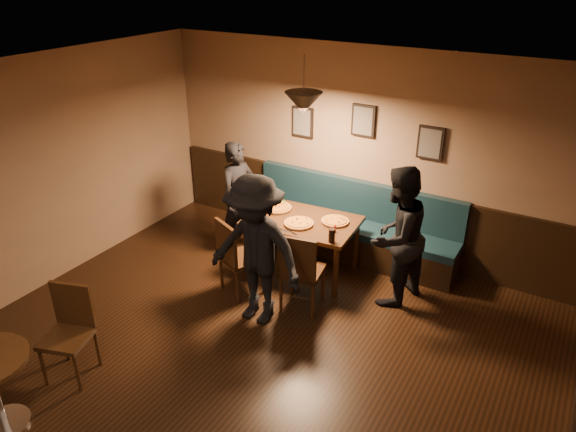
{
  "coord_description": "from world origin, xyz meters",
  "views": [
    {
      "loc": [
        2.54,
        -2.76,
        3.76
      ],
      "look_at": [
        -0.35,
        2.14,
        0.95
      ],
      "focal_mm": 32.88,
      "sensor_mm": 36.0,
      "label": 1
    }
  ],
  "objects_px": {
    "soda_glass": "(332,235)",
    "tabasco_bottle": "(335,228)",
    "diner_right": "(397,237)",
    "dining_table": "(302,245)",
    "cafe_chair_far": "(66,336)",
    "diner_front": "(256,251)",
    "diner_left": "(239,198)",
    "chair_near_right": "(302,269)",
    "booth_bench": "(349,222)",
    "chair_near_left": "(242,256)"
  },
  "relations": [
    {
      "from": "booth_bench",
      "to": "chair_near_right",
      "type": "height_order",
      "value": "chair_near_right"
    },
    {
      "from": "dining_table",
      "to": "chair_near_right",
      "type": "distance_m",
      "value": 0.82
    },
    {
      "from": "cafe_chair_far",
      "to": "booth_bench",
      "type": "bearing_deg",
      "value": -129.1
    },
    {
      "from": "diner_right",
      "to": "tabasco_bottle",
      "type": "distance_m",
      "value": 0.75
    },
    {
      "from": "diner_front",
      "to": "soda_glass",
      "type": "relative_size",
      "value": 10.57
    },
    {
      "from": "diner_left",
      "to": "cafe_chair_far",
      "type": "relative_size",
      "value": 1.65
    },
    {
      "from": "dining_table",
      "to": "diner_front",
      "type": "xyz_separation_m",
      "value": [
        0.06,
        -1.15,
        0.51
      ]
    },
    {
      "from": "diner_front",
      "to": "soda_glass",
      "type": "distance_m",
      "value": 0.98
    },
    {
      "from": "soda_glass",
      "to": "tabasco_bottle",
      "type": "distance_m",
      "value": 0.24
    },
    {
      "from": "dining_table",
      "to": "cafe_chair_far",
      "type": "bearing_deg",
      "value": -113.83
    },
    {
      "from": "dining_table",
      "to": "diner_right",
      "type": "xyz_separation_m",
      "value": [
        1.26,
        -0.01,
        0.48
      ]
    },
    {
      "from": "soda_glass",
      "to": "diner_front",
      "type": "bearing_deg",
      "value": -122.06
    },
    {
      "from": "dining_table",
      "to": "diner_right",
      "type": "height_order",
      "value": "diner_right"
    },
    {
      "from": "chair_near_right",
      "to": "diner_right",
      "type": "height_order",
      "value": "diner_right"
    },
    {
      "from": "cafe_chair_far",
      "to": "soda_glass",
      "type": "bearing_deg",
      "value": -140.36
    },
    {
      "from": "booth_bench",
      "to": "diner_right",
      "type": "distance_m",
      "value": 1.22
    },
    {
      "from": "diner_front",
      "to": "diner_right",
      "type": "bearing_deg",
      "value": 43.82
    },
    {
      "from": "chair_near_right",
      "to": "diner_left",
      "type": "relative_size",
      "value": 0.65
    },
    {
      "from": "dining_table",
      "to": "chair_near_right",
      "type": "height_order",
      "value": "chair_near_right"
    },
    {
      "from": "diner_front",
      "to": "tabasco_bottle",
      "type": "distance_m",
      "value": 1.15
    },
    {
      "from": "chair_near_left",
      "to": "diner_right",
      "type": "height_order",
      "value": "diner_right"
    },
    {
      "from": "dining_table",
      "to": "soda_glass",
      "type": "xyz_separation_m",
      "value": [
        0.58,
        -0.33,
        0.46
      ]
    },
    {
      "from": "chair_near_left",
      "to": "chair_near_right",
      "type": "distance_m",
      "value": 0.8
    },
    {
      "from": "chair_near_left",
      "to": "chair_near_right",
      "type": "relative_size",
      "value": 0.97
    },
    {
      "from": "diner_left",
      "to": "diner_front",
      "type": "distance_m",
      "value": 1.65
    },
    {
      "from": "tabasco_bottle",
      "to": "dining_table",
      "type": "bearing_deg",
      "value": 169.42
    },
    {
      "from": "chair_near_right",
      "to": "soda_glass",
      "type": "bearing_deg",
      "value": 54.23
    },
    {
      "from": "booth_bench",
      "to": "diner_front",
      "type": "bearing_deg",
      "value": -98.69
    },
    {
      "from": "diner_left",
      "to": "cafe_chair_far",
      "type": "xyz_separation_m",
      "value": [
        0.03,
        -2.94,
        -0.31
      ]
    },
    {
      "from": "soda_glass",
      "to": "diner_right",
      "type": "bearing_deg",
      "value": 24.95
    },
    {
      "from": "dining_table",
      "to": "soda_glass",
      "type": "bearing_deg",
      "value": -34.07
    },
    {
      "from": "chair_near_right",
      "to": "cafe_chair_far",
      "type": "height_order",
      "value": "chair_near_right"
    },
    {
      "from": "booth_bench",
      "to": "cafe_chair_far",
      "type": "relative_size",
      "value": 3.13
    },
    {
      "from": "soda_glass",
      "to": "cafe_chair_far",
      "type": "height_order",
      "value": "cafe_chair_far"
    },
    {
      "from": "diner_left",
      "to": "soda_glass",
      "type": "xyz_separation_m",
      "value": [
        1.61,
        -0.4,
        0.04
      ]
    },
    {
      "from": "dining_table",
      "to": "diner_left",
      "type": "height_order",
      "value": "diner_left"
    },
    {
      "from": "diner_left",
      "to": "tabasco_bottle",
      "type": "xyz_separation_m",
      "value": [
        1.54,
        -0.17,
        0.02
      ]
    },
    {
      "from": "diner_right",
      "to": "tabasco_bottle",
      "type": "xyz_separation_m",
      "value": [
        -0.75,
        -0.08,
        -0.05
      ]
    },
    {
      "from": "chair_near_left",
      "to": "dining_table",
      "type": "bearing_deg",
      "value": 87.71
    },
    {
      "from": "chair_near_left",
      "to": "cafe_chair_far",
      "type": "xyz_separation_m",
      "value": [
        -0.61,
        -2.07,
        -0.02
      ]
    },
    {
      "from": "tabasco_bottle",
      "to": "diner_front",
      "type": "bearing_deg",
      "value": -112.94
    },
    {
      "from": "chair_near_right",
      "to": "soda_glass",
      "type": "height_order",
      "value": "chair_near_right"
    },
    {
      "from": "diner_front",
      "to": "tabasco_bottle",
      "type": "height_order",
      "value": "diner_front"
    },
    {
      "from": "diner_right",
      "to": "diner_left",
      "type": "bearing_deg",
      "value": -75.63
    },
    {
      "from": "booth_bench",
      "to": "chair_near_right",
      "type": "xyz_separation_m",
      "value": [
        0.05,
        -1.41,
        0.01
      ]
    },
    {
      "from": "chair_near_left",
      "to": "cafe_chair_far",
      "type": "height_order",
      "value": "chair_near_left"
    },
    {
      "from": "diner_front",
      "to": "chair_near_left",
      "type": "bearing_deg",
      "value": 142.04
    },
    {
      "from": "chair_near_left",
      "to": "diner_right",
      "type": "bearing_deg",
      "value": 49.19
    },
    {
      "from": "soda_glass",
      "to": "chair_near_right",
      "type": "bearing_deg",
      "value": -115.92
    },
    {
      "from": "dining_table",
      "to": "diner_front",
      "type": "height_order",
      "value": "diner_front"
    }
  ]
}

